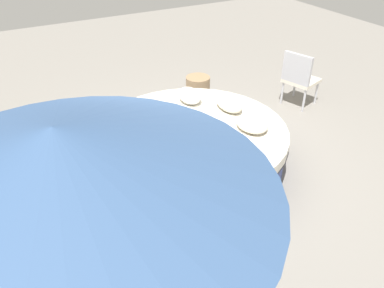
% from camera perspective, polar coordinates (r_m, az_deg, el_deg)
% --- Properties ---
extents(ground_plane, '(16.00, 16.00, 0.00)m').
position_cam_1_polar(ground_plane, '(5.38, 0.00, -3.19)').
color(ground_plane, gray).
extents(round_bed, '(2.54, 2.54, 0.60)m').
position_cam_1_polar(round_bed, '(5.21, 0.00, -0.48)').
color(round_bed, '#38478C').
rests_on(round_bed, ground_plane).
extents(throw_pillow_0, '(0.48, 0.37, 0.15)m').
position_cam_1_polar(throw_pillow_0, '(5.07, 8.87, 2.94)').
color(throw_pillow_0, beige).
rests_on(throw_pillow_0, round_bed).
extents(throw_pillow_1, '(0.50, 0.29, 0.17)m').
position_cam_1_polar(throw_pillow_1, '(5.51, 5.48, 5.92)').
color(throw_pillow_1, beige).
rests_on(throw_pillow_1, round_bed).
extents(throw_pillow_2, '(0.43, 0.30, 0.21)m').
position_cam_1_polar(throw_pillow_2, '(5.68, -0.37, 7.20)').
color(throw_pillow_2, white).
rests_on(throw_pillow_2, round_bed).
extents(throw_pillow_3, '(0.51, 0.33, 0.17)m').
position_cam_1_polar(throw_pillow_3, '(5.49, -6.31, 5.79)').
color(throw_pillow_3, beige).
rests_on(throw_pillow_3, round_bed).
extents(patio_chair, '(0.64, 0.63, 0.98)m').
position_cam_1_polar(patio_chair, '(6.95, 15.61, 9.68)').
color(patio_chair, '#B7B7BC').
rests_on(patio_chair, ground_plane).
extents(patio_umbrella, '(2.30, 2.30, 2.28)m').
position_cam_1_polar(patio_umbrella, '(2.02, -18.99, -2.87)').
color(patio_umbrella, '#262628').
rests_on(patio_umbrella, ground_plane).
extents(side_table, '(0.43, 0.43, 0.49)m').
position_cam_1_polar(side_table, '(6.93, 0.88, 8.02)').
color(side_table, '#997A56').
rests_on(side_table, ground_plane).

